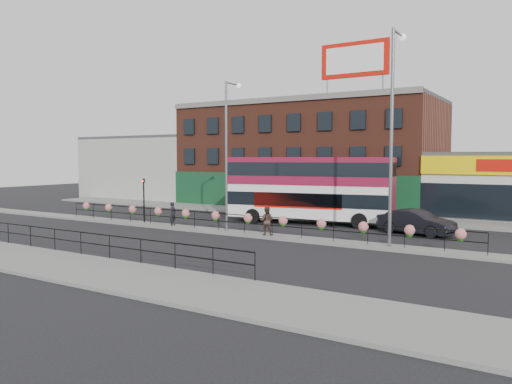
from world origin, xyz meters
The scene contains 18 objects.
ground centered at (0.00, 0.00, 0.00)m, with size 120.00×120.00×0.00m, color black.
south_pavement centered at (0.00, -12.00, 0.07)m, with size 60.00×4.00×0.15m, color slate.
north_pavement centered at (0.00, 12.00, 0.07)m, with size 60.00×4.00×0.15m, color slate.
median centered at (0.00, 0.00, 0.07)m, with size 60.00×1.60×0.15m, color slate.
yellow_line_inner centered at (0.00, -9.70, 0.01)m, with size 60.00×0.10×0.01m, color gold.
yellow_line_outer centered at (0.00, -9.88, 0.01)m, with size 60.00×0.10×0.01m, color gold.
brick_building centered at (-4.00, 19.96, 5.13)m, with size 25.00×12.21×10.30m.
warehouse_west centered at (-24.25, 20.00, 3.65)m, with size 15.50×12.00×7.30m.
billboard centered at (2.50, 14.99, 13.18)m, with size 6.00×0.29×4.40m.
median_railing centered at (0.00, 0.00, 1.05)m, with size 30.04×0.56×1.23m.
south_railing centered at (-2.00, -10.10, 0.96)m, with size 20.04×0.05×1.12m.
double_decker_bus centered at (2.17, 7.03, 3.01)m, with size 12.40×4.88×4.90m.
car centered at (10.19, 5.77, 0.80)m, with size 5.11×2.88×1.59m, color black.
pedestrian_a centered at (-5.02, 0.15, 0.97)m, with size 0.48×0.65×1.63m, color black.
pedestrian_b centered at (2.68, -0.14, 1.02)m, with size 1.01×0.90×1.74m, color #432D25.
lamp_column_west centered at (-0.49, 0.40, 5.84)m, with size 0.34×1.69×9.61m.
lamp_column_east centered at (10.23, 0.20, 6.94)m, with size 0.41×2.01×11.46m.
traffic_light_median centered at (-8.00, 0.39, 2.47)m, with size 0.15×0.28×3.65m.
Camera 1 is at (17.91, -26.16, 4.89)m, focal length 35.00 mm.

